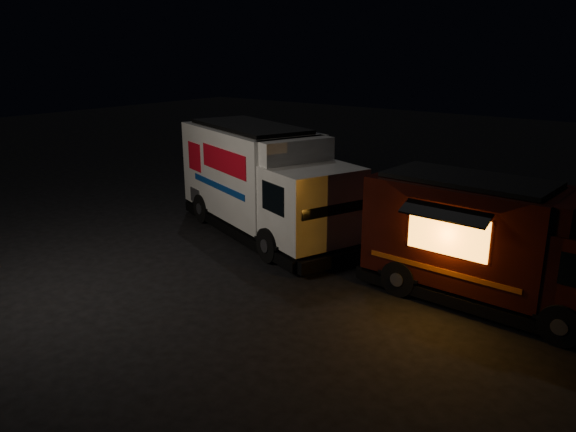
# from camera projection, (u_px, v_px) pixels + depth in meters

# --- Properties ---
(ground) EXTENTS (80.00, 80.00, 0.00)m
(ground) POSITION_uv_depth(u_px,v_px,m) (237.00, 279.00, 14.60)
(ground) COLOR black
(ground) RESTS_ON ground
(white_truck) EXTENTS (7.97, 4.95, 3.42)m
(white_truck) POSITION_uv_depth(u_px,v_px,m) (266.00, 182.00, 17.60)
(white_truck) COLOR white
(white_truck) RESTS_ON ground
(red_truck) EXTENTS (6.37, 2.58, 2.92)m
(red_truck) POSITION_uv_depth(u_px,v_px,m) (498.00, 244.00, 12.81)
(red_truck) COLOR #390F0A
(red_truck) RESTS_ON ground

